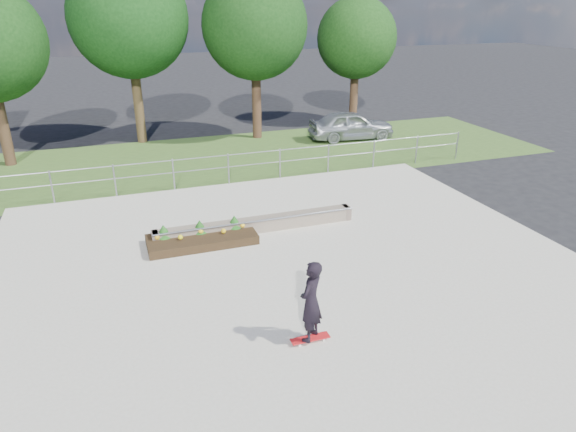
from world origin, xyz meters
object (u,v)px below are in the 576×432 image
(grind_ledge, at_px, (257,225))
(parked_car, at_px, (351,125))
(skateboarder, at_px, (311,302))
(planter_bed, at_px, (202,237))

(grind_ledge, height_order, parked_car, parked_car)
(grind_ledge, xyz_separation_m, skateboarder, (-0.48, -5.46, 0.72))
(grind_ledge, distance_m, parked_car, 11.79)
(grind_ledge, height_order, skateboarder, skateboarder)
(planter_bed, xyz_separation_m, parked_car, (9.16, 9.34, 0.46))
(parked_car, bearing_deg, grind_ledge, 146.67)
(skateboarder, relative_size, parked_car, 0.43)
(planter_bed, height_order, skateboarder, skateboarder)
(grind_ledge, relative_size, parked_car, 1.45)
(skateboarder, height_order, parked_car, skateboarder)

